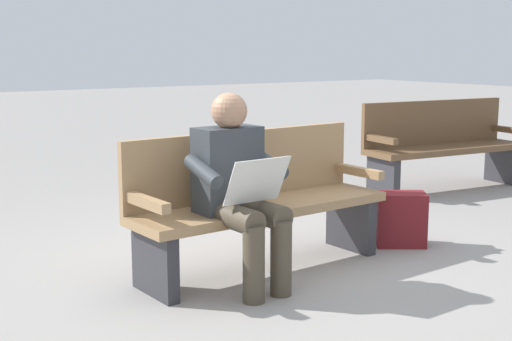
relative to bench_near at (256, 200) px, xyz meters
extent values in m
plane|color=gray|center=(0.00, 0.07, -0.46)|extent=(40.00, 40.00, 0.00)
cube|color=#9E7A51|center=(0.00, 0.07, -0.04)|extent=(1.82, 0.58, 0.06)
cube|color=#9E7A51|center=(0.01, -0.14, 0.22)|extent=(1.80, 0.15, 0.45)
cube|color=#9E7A51|center=(-0.85, 0.02, 0.11)|extent=(0.09, 0.48, 0.06)
cube|color=#9E7A51|center=(0.84, 0.12, 0.11)|extent=(0.09, 0.48, 0.06)
cube|color=#2D2D33|center=(-0.80, 0.03, -0.26)|extent=(0.10, 0.44, 0.39)
cube|color=#2D2D33|center=(0.79, 0.12, -0.26)|extent=(0.10, 0.44, 0.39)
cube|color=#33383D|center=(0.30, 0.14, 0.25)|extent=(0.41, 0.24, 0.52)
sphere|color=#A87A5B|center=(0.30, 0.16, 0.61)|extent=(0.22, 0.22, 0.22)
cylinder|color=#4C4233|center=(0.19, 0.34, 0.01)|extent=(0.17, 0.43, 0.15)
cylinder|color=#4C4233|center=(0.39, 0.35, 0.01)|extent=(0.17, 0.43, 0.15)
cylinder|color=#4C4233|center=(0.18, 0.53, -0.23)|extent=(0.13, 0.13, 0.45)
cylinder|color=#4C4233|center=(0.38, 0.54, -0.23)|extent=(0.13, 0.13, 0.45)
cylinder|color=#33383D|center=(0.06, 0.22, 0.28)|extent=(0.11, 0.32, 0.18)
cylinder|color=#33383D|center=(0.54, 0.25, 0.28)|extent=(0.11, 0.32, 0.18)
cube|color=silver|center=(0.29, 0.44, 0.23)|extent=(0.41, 0.15, 0.27)
cube|color=maroon|center=(-1.18, 0.15, -0.26)|extent=(0.42, 0.39, 0.40)
cube|color=maroon|center=(-1.25, 0.05, -0.32)|extent=(0.23, 0.18, 0.18)
cube|color=brown|center=(-3.08, -1.10, -0.04)|extent=(1.84, 0.67, 0.06)
cube|color=brown|center=(-3.10, -1.31, 0.22)|extent=(1.80, 0.24, 0.45)
cube|color=brown|center=(-3.92, -1.01, 0.11)|extent=(0.11, 0.48, 0.06)
cube|color=brown|center=(-2.23, -1.19, 0.11)|extent=(0.11, 0.48, 0.06)
cube|color=#2D2D33|center=(-3.87, -1.02, -0.26)|extent=(0.13, 0.44, 0.39)
cube|color=#2D2D33|center=(-2.28, -1.19, -0.26)|extent=(0.13, 0.44, 0.39)
camera|label=1|loc=(2.53, 3.78, 0.99)|focal=49.83mm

